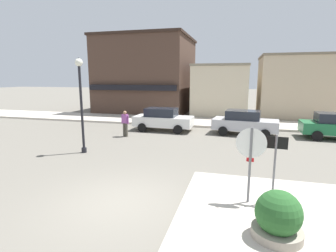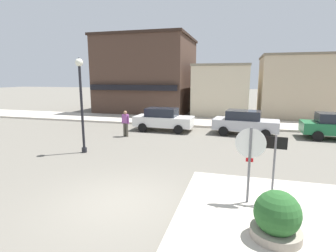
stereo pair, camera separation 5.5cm
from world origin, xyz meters
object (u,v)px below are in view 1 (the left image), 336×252
Objects in this scene: parked_car_nearest at (163,119)px; parked_car_second at (244,122)px; planter at (278,220)px; pedestrian_crossing_near at (125,123)px; one_way_sign at (275,162)px; lamp_post at (81,92)px; stop_sign at (250,155)px.

parked_car_second is at bearing 0.78° from parked_car_nearest.
parked_car_second is at bearing 92.42° from planter.
planter is 11.81m from pedestrian_crossing_near.
one_way_sign is 1.30× the size of pedestrian_crossing_near.
parked_car_second is at bearing 39.15° from lamp_post.
pedestrian_crossing_near is at bearing -161.09° from parked_car_second.
lamp_post is 1.09× the size of parked_car_second.
one_way_sign is 10.62m from pedestrian_crossing_near.
lamp_post reaches higher than parked_car_nearest.
parked_car_nearest is at bearing -179.22° from parked_car_second.
one_way_sign is at bearing -86.59° from parked_car_second.
parked_car_nearest is at bearing 118.45° from stop_sign.
pedestrian_crossing_near is at bearing 136.71° from one_way_sign.
parked_car_nearest is 5.40m from parked_car_second.
parked_car_second reaches higher than planter.
parked_car_nearest is 2.51× the size of pedestrian_crossing_near.
planter is 11.47m from parked_car_second.
stop_sign is at bearing 109.72° from planter.
lamp_post is 2.82× the size of pedestrian_crossing_near.
stop_sign is at bearing -166.02° from one_way_sign.
one_way_sign is at bearing 86.82° from planter.
lamp_post reaches higher than one_way_sign.
lamp_post is at bearing -97.68° from pedestrian_crossing_near.
stop_sign is 9.91m from parked_car_second.
one_way_sign is at bearing -22.98° from lamp_post.
stop_sign reaches higher than parked_car_second.
stop_sign reaches higher than parked_car_nearest.
one_way_sign is 11.36m from parked_car_nearest.
stop_sign is 11.18m from parked_car_nearest.
lamp_post reaches higher than stop_sign.
one_way_sign reaches higher than planter.
one_way_sign is 1.90m from planter.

